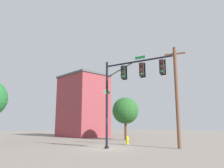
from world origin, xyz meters
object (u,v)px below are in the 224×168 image
signal_pole_assembly (130,81)px  fire_hydrant (127,140)px  tree_mid (125,111)px  brick_building (83,105)px  utility_pole (177,95)px

signal_pole_assembly → fire_hydrant: 7.27m
signal_pole_assembly → tree_mid: size_ratio=1.35×
signal_pole_assembly → brick_building: brick_building is taller
utility_pole → fire_hydrant: bearing=-178.1°
utility_pole → tree_mid: 11.19m
fire_hydrant → tree_mid: (-4.54, 4.59, 3.37)m
utility_pole → tree_mid: bearing=156.8°
utility_pole → fire_hydrant: size_ratio=10.61×
fire_hydrant → signal_pole_assembly: bearing=-44.6°
signal_pole_assembly → tree_mid: 11.74m
signal_pole_assembly → fire_hydrant: bearing=135.4°
signal_pole_assembly → utility_pole: size_ratio=0.85×
utility_pole → fire_hydrant: (-5.72, -0.19, -4.10)m
fire_hydrant → brick_building: brick_building is taller
utility_pole → tree_mid: (-10.26, 4.41, -0.73)m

